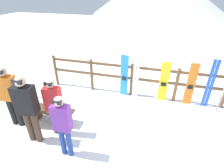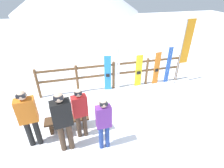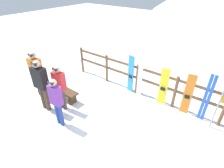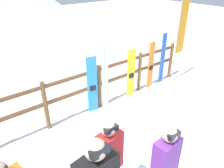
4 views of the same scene
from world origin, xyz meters
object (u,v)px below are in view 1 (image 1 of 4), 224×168
(snowboard_yellow, at_px, (164,82))
(person_orange, at_px, (9,94))
(bench, at_px, (52,112))
(person_red, at_px, (54,104))
(ski_pair_blue, at_px, (210,84))
(person_black, at_px, (27,106))
(person_purple, at_px, (62,123))
(ski_pair_white, at_px, (136,74))
(snowboard_orange, at_px, (191,85))
(snowboard_blue, at_px, (124,76))

(snowboard_yellow, bearing_deg, person_orange, -149.59)
(snowboard_yellow, bearing_deg, bench, -147.38)
(person_red, relative_size, ski_pair_blue, 0.99)
(bench, height_order, person_black, person_black)
(person_red, bearing_deg, snowboard_yellow, 41.47)
(person_purple, xyz_separation_m, snowboard_yellow, (2.04, 2.81, -0.24))
(person_orange, relative_size, snowboard_yellow, 1.25)
(person_purple, height_order, ski_pair_blue, ski_pair_blue)
(person_black, bearing_deg, bench, 87.32)
(ski_pair_white, height_order, snowboard_orange, ski_pair_white)
(person_red, distance_m, ski_pair_blue, 4.52)
(snowboard_yellow, bearing_deg, snowboard_blue, 180.00)
(bench, distance_m, snowboard_yellow, 3.55)
(snowboard_blue, height_order, ski_pair_white, ski_pair_white)
(snowboard_blue, height_order, snowboard_yellow, snowboard_blue)
(bench, relative_size, person_black, 0.71)
(person_black, bearing_deg, snowboard_blue, 57.14)
(snowboard_blue, bearing_deg, ski_pair_blue, 0.07)
(person_black, relative_size, snowboard_blue, 1.21)
(bench, height_order, snowboard_blue, snowboard_blue)
(snowboard_yellow, xyz_separation_m, snowboard_orange, (0.81, 0.00, 0.02))
(bench, bearing_deg, ski_pair_blue, 23.85)
(bench, height_order, person_orange, person_orange)
(snowboard_blue, xyz_separation_m, snowboard_yellow, (1.30, -0.00, -0.05))
(ski_pair_white, xyz_separation_m, snowboard_yellow, (0.91, -0.00, -0.17))
(person_red, xyz_separation_m, snowboard_yellow, (2.57, 2.27, -0.24))
(bench, relative_size, person_orange, 0.74)
(person_orange, height_order, snowboard_orange, person_orange)
(person_purple, bearing_deg, snowboard_orange, 44.70)
(person_orange, distance_m, snowboard_orange, 5.18)
(person_orange, xyz_separation_m, snowboard_yellow, (3.85, 2.26, -0.31))
(person_red, xyz_separation_m, snowboard_orange, (3.37, 2.27, -0.22))
(ski_pair_white, bearing_deg, person_black, -128.42)
(snowboard_blue, bearing_deg, bench, -131.23)
(bench, relative_size, snowboard_blue, 0.86)
(person_black, xyz_separation_m, snowboard_blue, (1.70, 2.63, -0.30))
(person_purple, xyz_separation_m, snowboard_blue, (0.73, 2.81, -0.19))
(person_black, height_order, snowboard_orange, person_black)
(person_red, height_order, snowboard_blue, person_red)
(person_red, height_order, person_purple, person_red)
(bench, distance_m, ski_pair_blue, 4.73)
(bench, distance_m, snowboard_blue, 2.56)
(person_red, xyz_separation_m, person_purple, (0.53, -0.54, -0.01))
(person_orange, bearing_deg, snowboard_orange, 25.88)
(snowboard_yellow, height_order, snowboard_orange, snowboard_orange)
(bench, height_order, snowboard_orange, snowboard_orange)
(snowboard_blue, relative_size, ski_pair_blue, 0.93)
(person_red, xyz_separation_m, snowboard_blue, (1.26, 2.27, -0.19))
(person_orange, height_order, ski_pair_white, same)
(bench, relative_size, ski_pair_white, 0.74)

